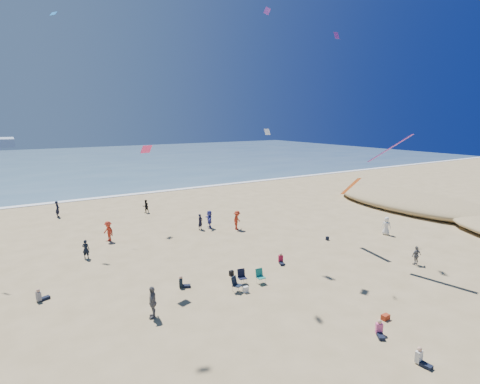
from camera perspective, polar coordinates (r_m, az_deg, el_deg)
ocean at (r=104.98m, az=-27.29°, el=3.92°), size 220.00×100.00×0.06m
surf_line at (r=55.82m, az=-22.54°, el=-1.04°), size 220.00×1.20×0.08m
standing_flyers at (r=30.52m, az=-1.72°, el=-8.24°), size 38.59×40.13×1.92m
seated_group at (r=23.44m, az=1.17°, el=-15.72°), size 17.30×16.72×0.84m
chair_cluster at (r=25.54m, az=1.08°, el=-13.17°), size 2.73×1.56×1.00m
white_tote at (r=24.87m, az=0.88°, el=-14.63°), size 0.35×0.20×0.40m
black_backpack at (r=27.25m, az=-1.33°, el=-12.26°), size 0.30×0.22×0.38m
cooler at (r=23.40m, az=21.28°, el=-17.34°), size 0.45×0.30×0.30m
navy_bag at (r=35.58m, az=13.16°, el=-6.89°), size 0.28×0.18×0.34m
kites_aloft at (r=27.87m, az=7.31°, el=17.13°), size 36.36×41.34×30.91m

